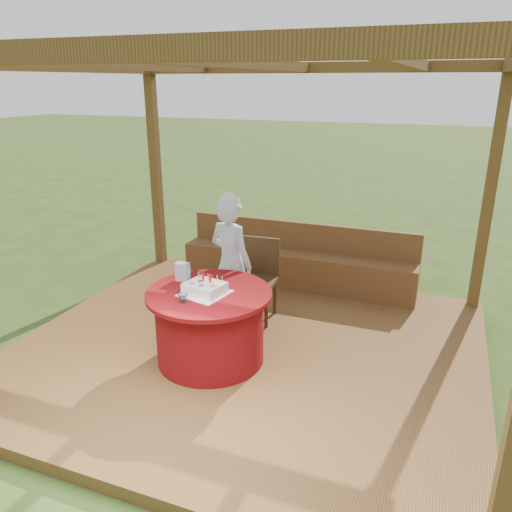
{
  "coord_description": "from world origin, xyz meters",
  "views": [
    {
      "loc": [
        1.68,
        -4.09,
        2.64
      ],
      "look_at": [
        0.0,
        0.25,
        1.0
      ],
      "focal_mm": 35.0,
      "sensor_mm": 36.0,
      "label": 1
    }
  ],
  "objects_px": {
    "table": "(210,326)",
    "gift_bag": "(183,272)",
    "birthday_cake": "(205,288)",
    "drinking_glass": "(183,298)",
    "bench": "(297,266)",
    "elderly_woman": "(231,261)",
    "chair": "(257,274)"
  },
  "relations": [
    {
      "from": "table",
      "to": "gift_bag",
      "type": "height_order",
      "value": "gift_bag"
    },
    {
      "from": "birthday_cake",
      "to": "drinking_glass",
      "type": "height_order",
      "value": "birthday_cake"
    },
    {
      "from": "table",
      "to": "birthday_cake",
      "type": "height_order",
      "value": "birthday_cake"
    },
    {
      "from": "chair",
      "to": "elderly_woman",
      "type": "relative_size",
      "value": 0.61
    },
    {
      "from": "gift_bag",
      "to": "drinking_glass",
      "type": "distance_m",
      "value": 0.51
    },
    {
      "from": "drinking_glass",
      "to": "elderly_woman",
      "type": "bearing_deg",
      "value": 89.78
    },
    {
      "from": "chair",
      "to": "drinking_glass",
      "type": "bearing_deg",
      "value": -97.56
    },
    {
      "from": "chair",
      "to": "gift_bag",
      "type": "height_order",
      "value": "chair"
    },
    {
      "from": "gift_bag",
      "to": "bench",
      "type": "bearing_deg",
      "value": 69.47
    },
    {
      "from": "table",
      "to": "elderly_woman",
      "type": "distance_m",
      "value": 0.83
    },
    {
      "from": "gift_bag",
      "to": "drinking_glass",
      "type": "bearing_deg",
      "value": -64.49
    },
    {
      "from": "birthday_cake",
      "to": "gift_bag",
      "type": "relative_size",
      "value": 2.53
    },
    {
      "from": "gift_bag",
      "to": "drinking_glass",
      "type": "relative_size",
      "value": 2.08
    },
    {
      "from": "chair",
      "to": "birthday_cake",
      "type": "height_order",
      "value": "chair"
    },
    {
      "from": "bench",
      "to": "birthday_cake",
      "type": "bearing_deg",
      "value": -96.56
    },
    {
      "from": "table",
      "to": "drinking_glass",
      "type": "bearing_deg",
      "value": -109.89
    },
    {
      "from": "chair",
      "to": "birthday_cake",
      "type": "distance_m",
      "value": 1.13
    },
    {
      "from": "table",
      "to": "birthday_cake",
      "type": "bearing_deg",
      "value": -103.6
    },
    {
      "from": "elderly_woman",
      "to": "drinking_glass",
      "type": "bearing_deg",
      "value": -90.22
    },
    {
      "from": "gift_bag",
      "to": "birthday_cake",
      "type": "bearing_deg",
      "value": -34.92
    },
    {
      "from": "elderly_woman",
      "to": "gift_bag",
      "type": "bearing_deg",
      "value": -113.64
    },
    {
      "from": "birthday_cake",
      "to": "gift_bag",
      "type": "height_order",
      "value": "gift_bag"
    },
    {
      "from": "bench",
      "to": "chair",
      "type": "xyz_separation_m",
      "value": [
        -0.16,
        -1.02,
        0.23
      ]
    },
    {
      "from": "chair",
      "to": "birthday_cake",
      "type": "relative_size",
      "value": 1.96
    },
    {
      "from": "bench",
      "to": "elderly_woman",
      "type": "height_order",
      "value": "elderly_woman"
    },
    {
      "from": "table",
      "to": "chair",
      "type": "height_order",
      "value": "chair"
    },
    {
      "from": "elderly_woman",
      "to": "gift_bag",
      "type": "height_order",
      "value": "elderly_woman"
    },
    {
      "from": "bench",
      "to": "chair",
      "type": "distance_m",
      "value": 1.06
    },
    {
      "from": "bench",
      "to": "table",
      "type": "xyz_separation_m",
      "value": [
        -0.23,
        -2.06,
        0.09
      ]
    },
    {
      "from": "birthday_cake",
      "to": "drinking_glass",
      "type": "bearing_deg",
      "value": -111.23
    },
    {
      "from": "bench",
      "to": "drinking_glass",
      "type": "bearing_deg",
      "value": -98.11
    },
    {
      "from": "table",
      "to": "elderly_woman",
      "type": "height_order",
      "value": "elderly_woman"
    }
  ]
}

